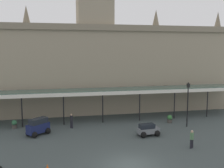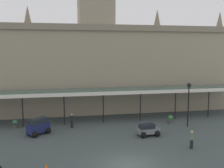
{
  "view_description": "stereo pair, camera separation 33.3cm",
  "coord_description": "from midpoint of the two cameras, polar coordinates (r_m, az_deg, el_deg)",
  "views": [
    {
      "loc": [
        -5.21,
        -18.26,
        8.81
      ],
      "look_at": [
        0.0,
        6.81,
        5.48
      ],
      "focal_mm": 41.74,
      "sensor_mm": 36.0,
      "label": 1
    },
    {
      "loc": [
        -4.88,
        -18.32,
        8.81
      ],
      "look_at": [
        0.0,
        6.81,
        5.48
      ],
      "focal_mm": 41.74,
      "sensor_mm": 36.0,
      "label": 2
    }
  ],
  "objects": [
    {
      "name": "ground_plane",
      "position": [
        20.92,
        4.21,
        -17.51
      ],
      "size": [
        140.0,
        140.0,
        0.0
      ],
      "primitive_type": "plane",
      "color": "#3D4746"
    },
    {
      "name": "station_building",
      "position": [
        37.73,
        -3.31,
        4.49
      ],
      "size": [
        40.89,
        6.41,
        21.7
      ],
      "color": "gray",
      "rests_on": "ground"
    },
    {
      "name": "entrance_canopy",
      "position": [
        32.7,
        -1.99,
        -1.48
      ],
      "size": [
        37.7,
        3.26,
        3.91
      ],
      "color": "#38564C",
      "rests_on": "ground"
    },
    {
      "name": "car_navy_van",
      "position": [
        28.63,
        -15.46,
        -9.09
      ],
      "size": [
        2.54,
        2.48,
        1.77
      ],
      "color": "#19214C",
      "rests_on": "ground"
    },
    {
      "name": "car_grey_estate",
      "position": [
        27.55,
        8.3,
        -10.08
      ],
      "size": [
        2.33,
        1.68,
        1.27
      ],
      "color": "slate",
      "rests_on": "ground"
    },
    {
      "name": "pedestrian_beside_cars",
      "position": [
        24.96,
        17.42,
        -11.39
      ],
      "size": [
        0.37,
        0.34,
        1.67
      ],
      "color": "black",
      "rests_on": "ground"
    },
    {
      "name": "pedestrian_crossing_forecourt",
      "position": [
        30.15,
        -8.46,
        -7.85
      ],
      "size": [
        0.34,
        0.34,
        1.67
      ],
      "color": "black",
      "rests_on": "ground"
    },
    {
      "name": "victorian_lamppost",
      "position": [
        31.02,
        16.71,
        -3.31
      ],
      "size": [
        0.3,
        0.3,
        5.18
      ],
      "color": "black",
      "rests_on": "ground"
    },
    {
      "name": "traffic_cone",
      "position": [
        20.38,
        -13.74,
        -17.42
      ],
      "size": [
        0.4,
        0.4,
        0.64
      ],
      "primitive_type": "cone",
      "color": "orange",
      "rests_on": "ground"
    },
    {
      "name": "planter_near_kerb",
      "position": [
        31.9,
        -20.17,
        -8.17
      ],
      "size": [
        0.6,
        0.6,
        0.96
      ],
      "color": "#47423D",
      "rests_on": "ground"
    },
    {
      "name": "planter_forecourt_centre",
      "position": [
        32.81,
        12.95,
        -7.47
      ],
      "size": [
        0.6,
        0.6,
        0.96
      ],
      "color": "#47423D",
      "rests_on": "ground"
    }
  ]
}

